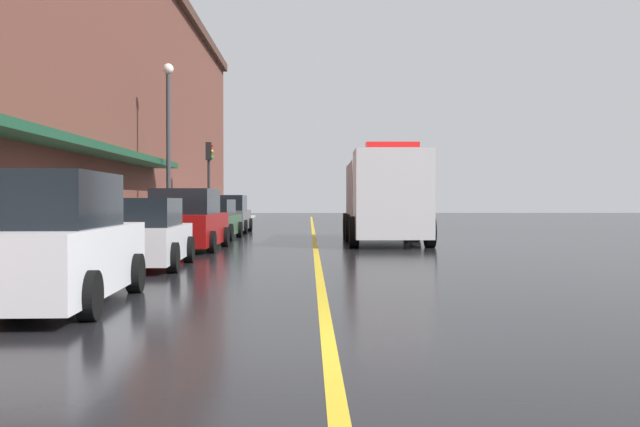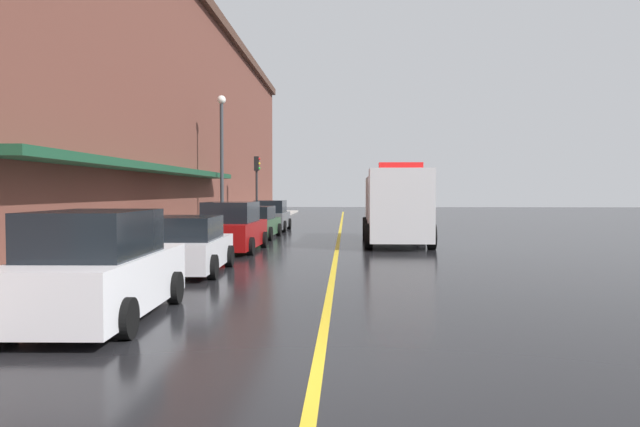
{
  "view_description": "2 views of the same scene",
  "coord_description": "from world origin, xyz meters",
  "px_view_note": "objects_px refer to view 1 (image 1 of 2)",
  "views": [
    {
      "loc": [
        -0.21,
        -7.87,
        1.52
      ],
      "look_at": [
        0.32,
        27.87,
        0.88
      ],
      "focal_mm": 42.56,
      "sensor_mm": 36.0,
      "label": 1
    },
    {
      "loc": [
        0.36,
        -7.32,
        2.24
      ],
      "look_at": [
        -1.26,
        29.91,
        0.89
      ],
      "focal_mm": 34.07,
      "sensor_mm": 36.0,
      "label": 2
    }
  ],
  "objects_px": {
    "parked_car_4": "(228,215)",
    "parking_meter_1": "(22,226)",
    "box_truck": "(384,198)",
    "street_lamp_left": "(168,129)",
    "parked_car_1": "(138,235)",
    "parked_car_3": "(212,220)",
    "parked_car_0": "(48,244)",
    "parking_meter_0": "(163,213)",
    "traffic_light_near": "(209,168)",
    "parked_car_2": "(187,222)"
  },
  "relations": [
    {
      "from": "parked_car_4",
      "to": "parking_meter_1",
      "type": "distance_m",
      "value": 21.54
    },
    {
      "from": "box_truck",
      "to": "street_lamp_left",
      "type": "height_order",
      "value": "street_lamp_left"
    },
    {
      "from": "parked_car_1",
      "to": "parking_meter_1",
      "type": "distance_m",
      "value": 3.59
    },
    {
      "from": "parked_car_3",
      "to": "parking_meter_1",
      "type": "bearing_deg",
      "value": 176.99
    },
    {
      "from": "parked_car_3",
      "to": "parked_car_0",
      "type": "bearing_deg",
      "value": -177.93
    },
    {
      "from": "parking_meter_0",
      "to": "parking_meter_1",
      "type": "xyz_separation_m",
      "value": [
        0.0,
        -13.14,
        0.0
      ]
    },
    {
      "from": "parked_car_4",
      "to": "street_lamp_left",
      "type": "bearing_deg",
      "value": 154.12
    },
    {
      "from": "parked_car_1",
      "to": "street_lamp_left",
      "type": "distance_m",
      "value": 14.67
    },
    {
      "from": "traffic_light_near",
      "to": "street_lamp_left",
      "type": "bearing_deg",
      "value": -95.02
    },
    {
      "from": "parking_meter_0",
      "to": "street_lamp_left",
      "type": "height_order",
      "value": "street_lamp_left"
    },
    {
      "from": "parked_car_2",
      "to": "parked_car_3",
      "type": "xyz_separation_m",
      "value": [
        -0.05,
        6.32,
        -0.13
      ]
    },
    {
      "from": "parking_meter_0",
      "to": "street_lamp_left",
      "type": "xyz_separation_m",
      "value": [
        -0.6,
        4.26,
        3.34
      ]
    },
    {
      "from": "parked_car_2",
      "to": "parked_car_4",
      "type": "xyz_separation_m",
      "value": [
        -0.04,
        12.08,
        -0.05
      ]
    },
    {
      "from": "parked_car_2",
      "to": "parked_car_3",
      "type": "distance_m",
      "value": 6.33
    },
    {
      "from": "parking_meter_0",
      "to": "traffic_light_near",
      "type": "xyz_separation_m",
      "value": [
        0.06,
        11.79,
        2.1
      ]
    },
    {
      "from": "parked_car_3",
      "to": "parked_car_4",
      "type": "bearing_deg",
      "value": 1.93
    },
    {
      "from": "traffic_light_near",
      "to": "parking_meter_0",
      "type": "bearing_deg",
      "value": -90.3
    },
    {
      "from": "parked_car_1",
      "to": "parking_meter_0",
      "type": "relative_size",
      "value": 3.2
    },
    {
      "from": "parked_car_0",
      "to": "parking_meter_1",
      "type": "xyz_separation_m",
      "value": [
        -1.4,
        2.77,
        0.17
      ]
    },
    {
      "from": "parked_car_2",
      "to": "box_truck",
      "type": "bearing_deg",
      "value": -56.74
    },
    {
      "from": "parked_car_0",
      "to": "parking_meter_0",
      "type": "relative_size",
      "value": 3.6
    },
    {
      "from": "box_truck",
      "to": "parking_meter_1",
      "type": "distance_m",
      "value": 15.54
    },
    {
      "from": "parked_car_1",
      "to": "street_lamp_left",
      "type": "height_order",
      "value": "street_lamp_left"
    },
    {
      "from": "parked_car_3",
      "to": "street_lamp_left",
      "type": "xyz_separation_m",
      "value": [
        -1.98,
        1.66,
        3.67
      ]
    },
    {
      "from": "box_truck",
      "to": "parking_meter_1",
      "type": "height_order",
      "value": "box_truck"
    },
    {
      "from": "box_truck",
      "to": "parking_meter_0",
      "type": "distance_m",
      "value": 7.85
    },
    {
      "from": "parked_car_4",
      "to": "box_truck",
      "type": "height_order",
      "value": "box_truck"
    },
    {
      "from": "parked_car_1",
      "to": "parking_meter_1",
      "type": "height_order",
      "value": "parked_car_1"
    },
    {
      "from": "parked_car_0",
      "to": "parked_car_3",
      "type": "xyz_separation_m",
      "value": [
        -0.02,
        18.51,
        -0.16
      ]
    },
    {
      "from": "parked_car_1",
      "to": "parked_car_4",
      "type": "height_order",
      "value": "parked_car_4"
    },
    {
      "from": "parking_meter_1",
      "to": "parking_meter_0",
      "type": "bearing_deg",
      "value": 90.0
    },
    {
      "from": "parked_car_1",
      "to": "parking_meter_0",
      "type": "distance_m",
      "value": 9.91
    },
    {
      "from": "parked_car_2",
      "to": "parking_meter_1",
      "type": "height_order",
      "value": "parked_car_2"
    },
    {
      "from": "parked_car_3",
      "to": "traffic_light_near",
      "type": "bearing_deg",
      "value": 10.19
    },
    {
      "from": "traffic_light_near",
      "to": "parked_car_2",
      "type": "bearing_deg",
      "value": -84.94
    },
    {
      "from": "parked_car_0",
      "to": "parking_meter_1",
      "type": "relative_size",
      "value": 3.6
    },
    {
      "from": "parking_meter_0",
      "to": "parking_meter_1",
      "type": "relative_size",
      "value": 1.0
    },
    {
      "from": "parked_car_4",
      "to": "parking_meter_0",
      "type": "relative_size",
      "value": 3.47
    },
    {
      "from": "parked_car_3",
      "to": "parking_meter_0",
      "type": "distance_m",
      "value": 2.96
    },
    {
      "from": "street_lamp_left",
      "to": "traffic_light_near",
      "type": "bearing_deg",
      "value": 84.98
    },
    {
      "from": "parked_car_1",
      "to": "traffic_light_near",
      "type": "relative_size",
      "value": 0.99
    },
    {
      "from": "parked_car_3",
      "to": "box_truck",
      "type": "height_order",
      "value": "box_truck"
    },
    {
      "from": "parked_car_3",
      "to": "traffic_light_near",
      "type": "height_order",
      "value": "traffic_light_near"
    },
    {
      "from": "parked_car_3",
      "to": "street_lamp_left",
      "type": "distance_m",
      "value": 4.49
    },
    {
      "from": "parked_car_0",
      "to": "street_lamp_left",
      "type": "bearing_deg",
      "value": 3.84
    },
    {
      "from": "traffic_light_near",
      "to": "parked_car_3",
      "type": "bearing_deg",
      "value": -81.82
    },
    {
      "from": "parked_car_0",
      "to": "parked_car_2",
      "type": "distance_m",
      "value": 12.19
    },
    {
      "from": "parked_car_1",
      "to": "parked_car_4",
      "type": "distance_m",
      "value": 18.17
    },
    {
      "from": "parked_car_2",
      "to": "parking_meter_1",
      "type": "distance_m",
      "value": 9.53
    },
    {
      "from": "parking_meter_0",
      "to": "traffic_light_near",
      "type": "bearing_deg",
      "value": 89.7
    }
  ]
}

